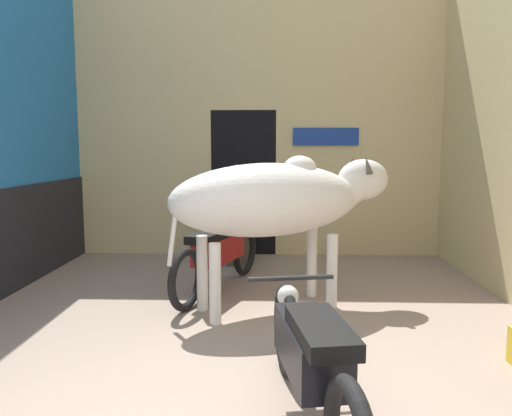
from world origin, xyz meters
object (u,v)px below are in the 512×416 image
Objects in this scene: motorcycle_near at (310,357)px; motorcycle_far at (219,253)px; shopkeeper_seated at (239,215)px; plastic_stool at (213,244)px; cow at (278,199)px.

motorcycle_near reaches higher than motorcycle_far.
plastic_stool is (-0.38, 0.12, -0.44)m from shopkeeper_seated.
motorcycle_near is at bearing -80.40° from shopkeeper_seated.
plastic_stool is (-0.24, 1.42, -0.18)m from motorcycle_far.
shopkeeper_seated is 2.79× the size of plastic_stool.
cow is 1.85× the size of shopkeeper_seated.
motorcycle_far is at bearing 139.18° from cow.
cow reaches higher than shopkeeper_seated.
shopkeeper_seated is at bearing -17.32° from plastic_stool.
shopkeeper_seated is at bearing 99.60° from motorcycle_near.
cow is at bearing 94.27° from motorcycle_near.
cow reaches higher than plastic_stool.
cow is 1.16× the size of motorcycle_near.
motorcycle_near is at bearing -85.73° from cow.
motorcycle_far is 1.33m from shopkeeper_seated.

